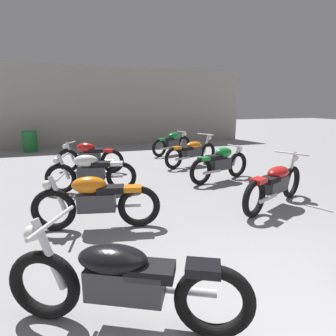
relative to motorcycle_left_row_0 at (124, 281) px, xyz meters
name	(u,v)px	position (x,y,z in m)	size (l,w,h in m)	color
back_wall	(114,107)	(1.58, 11.45, 1.35)	(13.18, 0.24, 3.60)	#9E998E
motorcycle_left_row_0	(124,281)	(0.00, 0.00, 0.00)	(1.98, 1.13, 0.97)	black
motorcycle_left_row_1	(96,201)	(-0.06, 2.12, 0.01)	(1.95, 0.60, 0.88)	black
motorcycle_left_row_2	(91,172)	(-0.03, 4.04, 0.01)	(1.95, 0.58, 0.88)	black
motorcycle_left_row_3	(89,156)	(0.05, 5.99, 0.01)	(1.85, 0.90, 0.88)	black
motorcycle_right_row_1	(275,183)	(3.23, 2.04, 0.00)	(2.01, 1.08, 0.97)	black
motorcycle_right_row_2	(221,163)	(3.14, 3.99, 0.01)	(1.92, 0.73, 0.88)	black
motorcycle_right_row_3	(192,152)	(3.17, 5.86, 0.00)	(2.06, 0.98, 0.97)	black
motorcycle_right_row_4	(172,143)	(3.23, 7.92, 0.01)	(1.84, 0.92, 0.88)	black
oil_drum	(30,141)	(-2.05, 10.41, -0.03)	(0.59, 0.59, 0.85)	#1E722D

